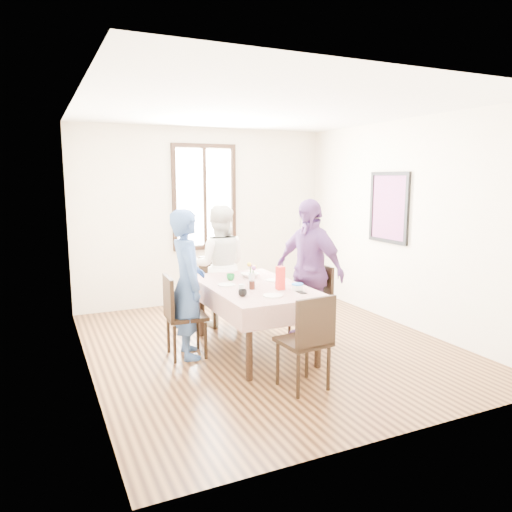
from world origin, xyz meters
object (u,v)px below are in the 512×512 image
object	(u,v)px
chair_far	(220,291)
chair_near	(303,341)
person_left	(187,284)
dining_table	(254,318)
chair_left	(186,316)
chair_right	(309,303)
person_far	(220,266)
person_right	(308,271)

from	to	relation	value
chair_far	chair_near	world-z (taller)	same
chair_far	person_left	size ratio (longest dim) A/B	0.56
dining_table	chair_left	distance (m)	0.77
chair_far	dining_table	bearing A→B (deg)	83.95
chair_left	chair_right	world-z (taller)	same
dining_table	chair_far	size ratio (longest dim) A/B	1.75
chair_right	person_left	world-z (taller)	person_left
dining_table	chair_near	world-z (taller)	chair_near
person_left	dining_table	bearing A→B (deg)	-95.87
dining_table	chair_right	distance (m)	0.76
chair_near	person_left	size ratio (longest dim) A/B	0.56
person_far	person_right	size ratio (longest dim) A/B	0.94
chair_left	person_right	world-z (taller)	person_right
person_far	dining_table	bearing A→B (deg)	110.20
chair_right	person_left	xyz separation A→B (m)	(-1.48, 0.10, 0.36)
person_far	chair_left	bearing A→B (deg)	71.20
dining_table	person_right	distance (m)	0.88
chair_near	person_left	xyz separation A→B (m)	(-0.73, 1.25, 0.36)
person_left	person_far	xyz separation A→B (m)	(0.73, 0.93, -0.01)
person_far	person_left	bearing A→B (deg)	71.96
person_right	chair_far	bearing A→B (deg)	-163.23
dining_table	person_far	world-z (taller)	person_far
chair_far	person_right	distance (m)	1.34
chair_left	person_left	world-z (taller)	person_left
dining_table	person_right	bearing A→B (deg)	3.90
chair_far	person_far	world-z (taller)	person_far
chair_far	person_far	bearing A→B (deg)	83.95
chair_right	person_left	bearing A→B (deg)	84.81
chair_left	person_far	size ratio (longest dim) A/B	0.57
chair_left	person_far	distance (m)	1.24
dining_table	chair_far	bearing A→B (deg)	90.00
chair_left	person_right	size ratio (longest dim) A/B	0.53
chair_left	person_right	bearing A→B (deg)	89.43
chair_right	chair_near	xyz separation A→B (m)	(-0.75, -1.15, 0.00)
chair_near	person_left	world-z (taller)	person_left
chair_far	person_left	bearing A→B (deg)	46.30
dining_table	chair_near	size ratio (longest dim) A/B	1.75
person_far	person_right	bearing A→B (deg)	145.64
person_right	person_left	bearing A→B (deg)	-112.05
person_left	person_right	size ratio (longest dim) A/B	0.95
chair_far	person_far	xyz separation A→B (m)	(0.00, -0.02, 0.35)
chair_near	chair_left	bearing A→B (deg)	115.97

